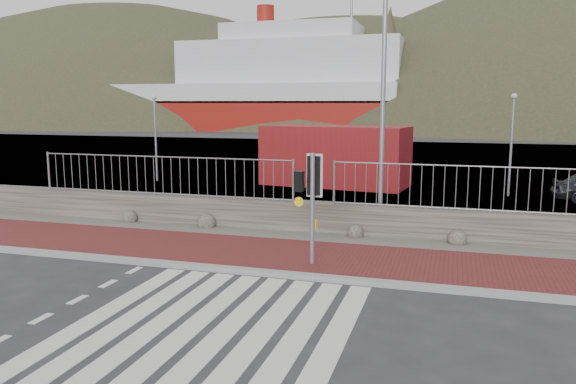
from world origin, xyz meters
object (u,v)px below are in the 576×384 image
(ferry, at_px, (248,91))
(streetlight, at_px, (388,77))
(traffic_signal_far, at_px, (311,185))
(shipping_container, at_px, (335,156))

(ferry, xyz_separation_m, streetlight, (26.58, -59.84, -0.90))
(traffic_signal_far, distance_m, shipping_container, 13.15)
(traffic_signal_far, bearing_deg, streetlight, -99.32)
(streetlight, relative_size, shipping_container, 1.22)
(ferry, bearing_deg, streetlight, -66.05)
(ferry, distance_m, traffic_signal_far, 68.92)
(streetlight, bearing_deg, ferry, 129.53)
(traffic_signal_far, height_order, shipping_container, shipping_container)
(traffic_signal_far, relative_size, streetlight, 0.33)
(shipping_container, bearing_deg, streetlight, -61.44)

